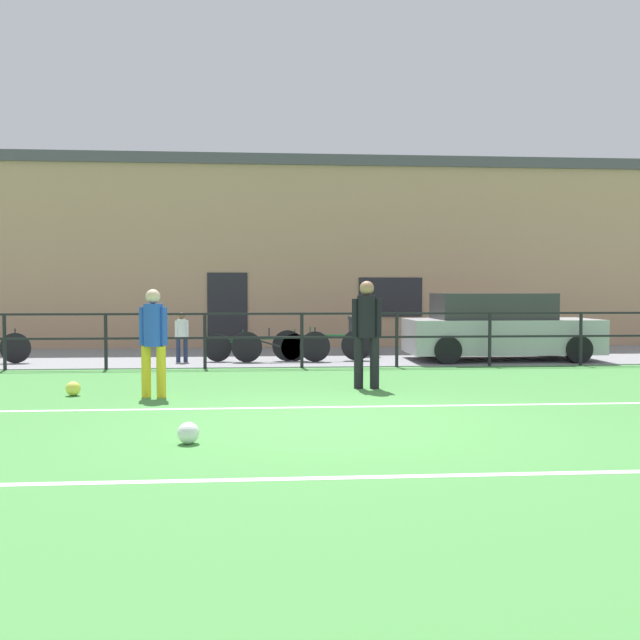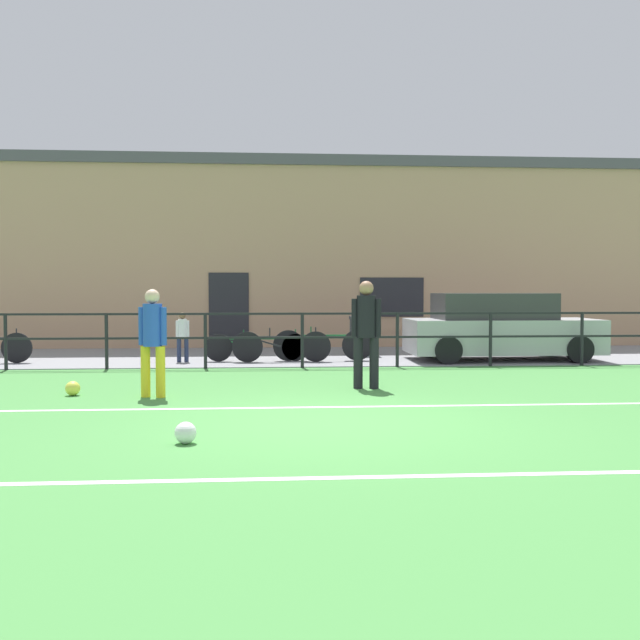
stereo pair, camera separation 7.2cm
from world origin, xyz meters
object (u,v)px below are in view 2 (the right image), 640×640
object	(u,v)px
player_striker	(153,336)
trash_bin_0	(363,336)
player_goalkeeper	(366,328)
soccer_ball_spare	(186,433)
bicycle_parked_0	(282,346)
soccer_ball_match	(73,388)
spectator_child	(183,334)
bicycle_parked_1	(323,345)
bicycle_parked_2	(257,347)
parked_car_red	(500,328)

from	to	relation	value
player_striker	trash_bin_0	size ratio (longest dim) A/B	1.70
player_goalkeeper	soccer_ball_spare	world-z (taller)	player_goalkeeper
player_striker	soccer_ball_spare	bearing A→B (deg)	-59.88
player_striker	bicycle_parked_0	size ratio (longest dim) A/B	0.74
soccer_ball_match	spectator_child	size ratio (longest dim) A/B	0.20
spectator_child	bicycle_parked_0	world-z (taller)	spectator_child
bicycle_parked_1	player_striker	bearing A→B (deg)	-120.28
bicycle_parked_2	trash_bin_0	world-z (taller)	trash_bin_0
parked_car_red	bicycle_parked_0	world-z (taller)	parked_car_red
player_striker	bicycle_parked_0	world-z (taller)	player_striker
soccer_ball_match	bicycle_parked_0	world-z (taller)	bicycle_parked_0
spectator_child	bicycle_parked_0	bearing A→B (deg)	157.54
soccer_ball_match	spectator_child	world-z (taller)	spectator_child
spectator_child	trash_bin_0	world-z (taller)	spectator_child
player_striker	parked_car_red	size ratio (longest dim) A/B	0.38
soccer_ball_spare	bicycle_parked_2	size ratio (longest dim) A/B	0.10
trash_bin_0	player_striker	bearing A→B (deg)	-122.44
soccer_ball_spare	parked_car_red	distance (m)	10.33
player_striker	parked_car_red	world-z (taller)	player_striker
player_goalkeeper	parked_car_red	world-z (taller)	player_goalkeeper
bicycle_parked_2	trash_bin_0	size ratio (longest dim) A/B	2.44
player_goalkeeper	bicycle_parked_2	distance (m)	4.80
player_striker	player_goalkeeper	bearing A→B (deg)	27.13
soccer_ball_spare	bicycle_parked_2	bearing A→B (deg)	85.87
parked_car_red	soccer_ball_spare	bearing A→B (deg)	-126.56
parked_car_red	trash_bin_0	distance (m)	3.28
soccer_ball_match	bicycle_parked_2	world-z (taller)	bicycle_parked_2
bicycle_parked_0	bicycle_parked_2	bearing A→B (deg)	158.47
parked_car_red	soccer_ball_match	bearing A→B (deg)	-150.17
soccer_ball_match	soccer_ball_spare	size ratio (longest dim) A/B	0.96
soccer_ball_match	soccer_ball_spare	world-z (taller)	soccer_ball_spare
player_striker	soccer_ball_spare	distance (m)	3.50
player_goalkeeper	bicycle_parked_0	size ratio (longest dim) A/B	0.81
spectator_child	bicycle_parked_0	xyz separation A→B (m)	(2.19, -0.21, -0.27)
soccer_ball_match	bicycle_parked_0	distance (m)	5.66
bicycle_parked_1	bicycle_parked_2	size ratio (longest dim) A/B	0.97
bicycle_parked_1	trash_bin_0	world-z (taller)	trash_bin_0
spectator_child	bicycle_parked_2	distance (m)	1.67
soccer_ball_spare	bicycle_parked_1	bearing A→B (deg)	75.97
player_striker	soccer_ball_match	world-z (taller)	player_striker
parked_car_red	bicycle_parked_1	size ratio (longest dim) A/B	1.90
player_goalkeeper	trash_bin_0	size ratio (longest dim) A/B	1.84
player_goalkeeper	spectator_child	distance (m)	5.61
parked_car_red	bicycle_parked_2	distance (m)	5.55
player_striker	bicycle_parked_1	xyz separation A→B (m)	(2.96, 5.07, -0.54)
bicycle_parked_2	spectator_child	bearing A→B (deg)	-179.84
parked_car_red	trash_bin_0	size ratio (longest dim) A/B	4.48
spectator_child	parked_car_red	size ratio (longest dim) A/B	0.26
player_striker	bicycle_parked_2	world-z (taller)	player_striker
trash_bin_0	bicycle_parked_1	bearing A→B (deg)	-130.03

